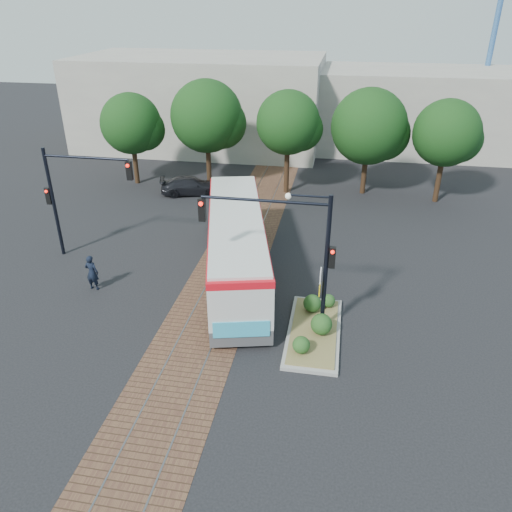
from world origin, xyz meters
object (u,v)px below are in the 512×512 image
object	(u,v)px
traffic_island	(315,326)
parked_car	(191,186)
officer	(92,272)
city_bus	(236,243)
signal_pole_main	(296,242)
signal_pole_left	(71,189)

from	to	relation	value
traffic_island	parked_car	distance (m)	18.29
officer	parked_car	distance (m)	13.63
city_bus	officer	size ratio (longest dim) A/B	6.94
city_bus	signal_pole_main	distance (m)	5.81
parked_car	city_bus	bearing A→B (deg)	-169.01
officer	parked_car	world-z (taller)	officer
city_bus	officer	world-z (taller)	city_bus
officer	parked_car	xyz separation A→B (m)	(0.87, 13.59, -0.28)
traffic_island	signal_pole_left	bearing A→B (deg)	159.64
signal_pole_main	signal_pole_left	xyz separation A→B (m)	(-12.23, 4.80, -0.29)
signal_pole_left	officer	xyz separation A→B (m)	(2.29, -3.20, -2.96)
signal_pole_left	signal_pole_main	bearing A→B (deg)	-21.45
signal_pole_left	parked_car	bearing A→B (deg)	73.12
city_bus	signal_pole_main	xyz separation A→B (m)	(3.33, -4.16, 2.31)
signal_pole_main	officer	world-z (taller)	signal_pole_main
city_bus	signal_pole_main	world-z (taller)	signal_pole_main
city_bus	signal_pole_left	xyz separation A→B (m)	(-8.90, 0.64, 2.02)
signal_pole_main	signal_pole_left	world-z (taller)	signal_pole_main
traffic_island	signal_pole_left	world-z (taller)	signal_pole_left
city_bus	parked_car	world-z (taller)	city_bus
signal_pole_main	parked_car	xyz separation A→B (m)	(-9.08, 15.20, -3.53)
traffic_island	signal_pole_left	xyz separation A→B (m)	(-13.19, 4.89, 3.54)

